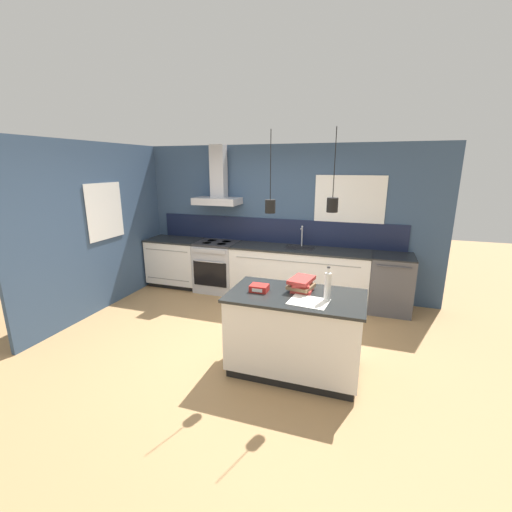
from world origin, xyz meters
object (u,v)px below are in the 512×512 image
Objects in this scene: dishwasher at (391,283)px; bottle_on_island at (328,286)px; oven_range at (217,266)px; red_supply_box at (259,288)px; book_stack at (301,284)px.

dishwasher is 2.50× the size of bottle_on_island.
oven_range is 2.99m from dishwasher.
bottle_on_island is 0.75m from red_supply_box.
book_stack is at bearing 21.40° from red_supply_box.
book_stack reaches higher than oven_range.
bottle_on_island reaches higher than red_supply_box.
oven_range is at bearing 125.27° from red_supply_box.
dishwasher is 2.28m from book_stack.
oven_range is at bearing 135.99° from bottle_on_island.
book_stack is (-0.31, 0.22, -0.08)m from bottle_on_island.
oven_range is at bearing -179.92° from dishwasher.
oven_range is 4.70× the size of red_supply_box.
book_stack reaches higher than red_supply_box.
bottle_on_island is at bearing -35.03° from book_stack.
oven_range is at bearing 134.77° from book_stack.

